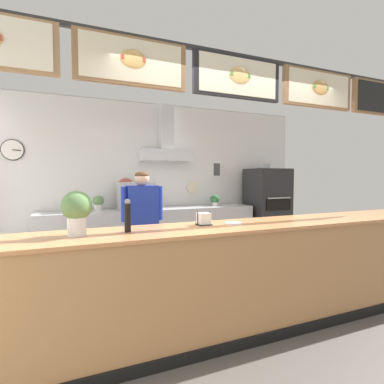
{
  "coord_description": "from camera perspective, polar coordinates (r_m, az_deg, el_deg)",
  "views": [
    {
      "loc": [
        -1.59,
        -2.67,
        1.48
      ],
      "look_at": [
        -0.12,
        0.84,
        1.28
      ],
      "focal_mm": 27.72,
      "sensor_mm": 36.0,
      "label": 1
    }
  ],
  "objects": [
    {
      "name": "back_wall_assembly",
      "position": [
        5.41,
        -5.66,
        3.18
      ],
      "size": [
        5.69,
        2.85,
        2.8
      ],
      "color": "#9E9E99",
      "rests_on": "ground_plane"
    },
    {
      "name": "pepper_grinder",
      "position": [
        2.49,
        -12.29,
        -4.48
      ],
      "size": [
        0.05,
        0.05,
        0.27
      ],
      "color": "black",
      "rests_on": "service_counter"
    },
    {
      "name": "condiment_plate",
      "position": [
        2.88,
        8.0,
        -6.0
      ],
      "size": [
        0.17,
        0.17,
        0.01
      ],
      "color": "white",
      "rests_on": "service_counter"
    },
    {
      "name": "potted_oregano",
      "position": [
        5.59,
        4.39,
        -1.49
      ],
      "size": [
        0.18,
        0.18,
        0.21
      ],
      "color": "beige",
      "rests_on": "back_prep_counter"
    },
    {
      "name": "back_prep_counter",
      "position": [
        5.22,
        -7.46,
        -8.29
      ],
      "size": [
        3.68,
        0.58,
        0.92
      ],
      "color": "#B7BABF",
      "rests_on": "ground_plane"
    },
    {
      "name": "basil_vase",
      "position": [
        2.44,
        -21.31,
        -3.41
      ],
      "size": [
        0.23,
        0.23,
        0.35
      ],
      "color": "silver",
      "rests_on": "service_counter"
    },
    {
      "name": "ground_plane",
      "position": [
        3.44,
        7.86,
        -22.48
      ],
      "size": [
        6.83,
        6.83,
        0.0
      ],
      "primitive_type": "plane",
      "color": "#514C47"
    },
    {
      "name": "pizza_oven",
      "position": [
        6.07,
        14.24,
        -3.31
      ],
      "size": [
        0.73,
        0.71,
        1.73
      ],
      "color": "#232326",
      "rests_on": "ground_plane"
    },
    {
      "name": "espresso_machine",
      "position": [
        5.03,
        -10.81,
        -0.79
      ],
      "size": [
        0.57,
        0.52,
        0.46
      ],
      "color": "#A3A5AD",
      "rests_on": "back_prep_counter"
    },
    {
      "name": "service_counter",
      "position": [
        3.04,
        10.52,
        -15.58
      ],
      "size": [
        4.87,
        0.65,
        1.02
      ],
      "color": "#B77F4C",
      "rests_on": "ground_plane"
    },
    {
      "name": "potted_thyme",
      "position": [
        5.01,
        -17.57,
        -1.89
      ],
      "size": [
        0.18,
        0.18,
        0.24
      ],
      "color": "beige",
      "rests_on": "back_prep_counter"
    },
    {
      "name": "napkin_holder",
      "position": [
        2.8,
        2.26,
        -5.27
      ],
      "size": [
        0.13,
        0.13,
        0.13
      ],
      "color": "#262628",
      "rests_on": "service_counter"
    },
    {
      "name": "shop_worker",
      "position": [
        3.94,
        -9.52,
        -6.42
      ],
      "size": [
        0.55,
        0.22,
        1.54
      ],
      "rotation": [
        0.0,
        0.0,
        3.15
      ],
      "color": "#232328",
      "rests_on": "ground_plane"
    }
  ]
}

